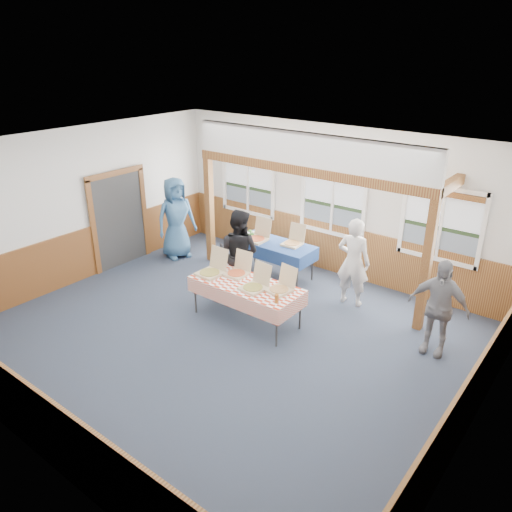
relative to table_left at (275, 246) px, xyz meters
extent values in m
plane|color=#252F3C|center=(0.81, -2.51, -0.70)|extent=(8.00, 8.00, 0.00)
plane|color=white|center=(0.81, -2.51, 2.50)|extent=(8.00, 8.00, 0.00)
plane|color=silver|center=(0.81, 0.99, 0.90)|extent=(8.00, 0.00, 8.00)
plane|color=silver|center=(0.81, -6.01, 0.90)|extent=(8.00, 0.00, 8.00)
plane|color=silver|center=(-3.19, -2.51, 0.90)|extent=(0.00, 8.00, 8.00)
plane|color=silver|center=(4.81, -2.51, 0.90)|extent=(0.00, 8.00, 8.00)
cube|color=brown|center=(0.81, 0.96, -0.15)|extent=(7.98, 0.05, 1.10)
cube|color=brown|center=(0.81, -5.99, -0.15)|extent=(7.98, 0.05, 1.10)
cube|color=brown|center=(-3.16, -2.51, -0.15)|extent=(0.05, 6.98, 1.10)
cube|color=brown|center=(4.79, -2.51, -0.15)|extent=(0.05, 6.98, 1.10)
cube|color=#303030|center=(-3.15, -1.61, 0.35)|extent=(0.06, 1.30, 2.10)
cube|color=white|center=(-1.49, 0.93, 0.21)|extent=(1.52, 0.05, 0.08)
cube|color=white|center=(-1.49, 0.93, 1.59)|extent=(1.52, 0.05, 0.08)
cube|color=white|center=(-2.23, 0.93, 0.90)|extent=(0.08, 0.05, 1.46)
cube|color=white|center=(-0.75, 0.93, 0.90)|extent=(0.08, 0.05, 1.46)
cube|color=white|center=(-1.49, 0.93, 0.90)|extent=(0.05, 0.05, 1.30)
cube|color=slate|center=(-1.49, 0.97, 0.51)|extent=(1.40, 0.02, 0.52)
cube|color=#22361B|center=(-1.49, 0.97, 0.81)|extent=(1.40, 0.02, 0.08)
cube|color=silver|center=(-1.49, 0.97, 1.20)|extent=(1.40, 0.02, 0.70)
cube|color=brown|center=(-1.49, 0.91, 1.49)|extent=(1.40, 0.07, 0.10)
cube|color=white|center=(0.81, 0.93, 0.21)|extent=(1.52, 0.05, 0.08)
cube|color=white|center=(0.81, 0.93, 1.59)|extent=(1.52, 0.05, 0.08)
cube|color=white|center=(0.07, 0.93, 0.90)|extent=(0.08, 0.05, 1.46)
cube|color=white|center=(1.55, 0.93, 0.90)|extent=(0.08, 0.05, 1.46)
cube|color=white|center=(0.81, 0.93, 0.90)|extent=(0.05, 0.05, 1.30)
cube|color=slate|center=(0.81, 0.97, 0.51)|extent=(1.40, 0.02, 0.52)
cube|color=#22361B|center=(0.81, 0.97, 0.81)|extent=(1.40, 0.02, 0.08)
cube|color=silver|center=(0.81, 0.97, 1.20)|extent=(1.40, 0.02, 0.70)
cube|color=brown|center=(0.81, 0.91, 1.49)|extent=(1.40, 0.07, 0.10)
cube|color=white|center=(3.11, 0.93, 0.21)|extent=(1.52, 0.05, 0.08)
cube|color=white|center=(3.11, 0.93, 1.59)|extent=(1.52, 0.05, 0.08)
cube|color=white|center=(2.37, 0.93, 0.90)|extent=(0.08, 0.05, 1.46)
cube|color=white|center=(3.85, 0.93, 0.90)|extent=(0.08, 0.05, 1.46)
cube|color=white|center=(3.11, 0.93, 0.90)|extent=(0.05, 0.05, 1.30)
cube|color=slate|center=(3.11, 0.97, 0.51)|extent=(1.40, 0.02, 0.52)
cube|color=#22361B|center=(3.11, 0.97, 0.81)|extent=(1.40, 0.02, 0.08)
cube|color=silver|center=(3.11, 0.97, 1.20)|extent=(1.40, 0.02, 0.70)
cube|color=brown|center=(3.11, 0.91, 1.49)|extent=(1.40, 0.07, 0.10)
cube|color=#5F2A15|center=(-1.69, -0.21, 0.50)|extent=(0.15, 0.15, 2.40)
cube|color=#5F2A15|center=(3.31, -0.21, 0.50)|extent=(0.15, 0.15, 2.40)
cube|color=#5F2A15|center=(0.81, -0.21, 1.79)|extent=(5.15, 0.18, 0.18)
cylinder|color=#303030|center=(-0.78, -0.29, -0.33)|extent=(0.04, 0.04, 0.73)
cylinder|color=#303030|center=(-0.78, 0.29, -0.33)|extent=(0.04, 0.04, 0.73)
cylinder|color=#303030|center=(0.78, -0.29, -0.33)|extent=(0.04, 0.04, 0.73)
cylinder|color=#303030|center=(0.78, 0.29, -0.33)|extent=(0.04, 0.04, 0.73)
cube|color=#303030|center=(0.00, 0.00, 0.04)|extent=(1.72, 0.82, 0.03)
cube|color=navy|center=(0.00, 0.00, 0.06)|extent=(1.78, 0.88, 0.01)
cube|color=navy|center=(0.00, -0.38, -0.09)|extent=(1.73, 0.13, 0.28)
cube|color=navy|center=(0.00, 0.38, -0.09)|extent=(1.73, 0.13, 0.28)
cylinder|color=#303030|center=(-0.21, -2.25, -0.33)|extent=(0.04, 0.04, 0.73)
cylinder|color=#303030|center=(-0.21, -1.54, -0.33)|extent=(0.04, 0.04, 0.73)
cylinder|color=#303030|center=(1.66, -2.25, -0.33)|extent=(0.04, 0.04, 0.73)
cylinder|color=#303030|center=(1.66, -1.54, -0.33)|extent=(0.04, 0.04, 0.73)
cube|color=#303030|center=(0.73, -1.89, 0.04)|extent=(2.03, 0.94, 0.03)
cube|color=#B92F13|center=(0.73, -1.89, 0.06)|extent=(2.10, 1.00, 0.01)
cube|color=#B92F13|center=(0.73, -2.34, -0.09)|extent=(2.05, 0.12, 0.28)
cube|color=#B92F13|center=(0.73, -1.45, -0.09)|extent=(2.05, 0.12, 0.28)
cube|color=tan|center=(-0.40, -0.15, 0.08)|extent=(0.42, 0.42, 0.05)
cylinder|color=#C5742E|center=(-0.40, -0.15, 0.11)|extent=(0.37, 0.37, 0.01)
cube|color=tan|center=(-0.40, 0.10, 0.31)|extent=(0.42, 0.11, 0.41)
cube|color=tan|center=(0.35, 0.12, 0.08)|extent=(0.40, 0.40, 0.04)
cylinder|color=#DFBA67|center=(0.35, 0.12, 0.11)|extent=(0.35, 0.35, 0.01)
cube|color=tan|center=(0.33, 0.35, 0.29)|extent=(0.38, 0.11, 0.37)
cube|color=tan|center=(-0.02, -2.03, 0.08)|extent=(0.44, 0.44, 0.05)
cylinder|color=#C4873D|center=(-0.02, -2.03, 0.12)|extent=(0.38, 0.38, 0.01)
cube|color=tan|center=(-0.01, -1.78, 0.31)|extent=(0.42, 0.12, 0.41)
cube|color=tan|center=(0.38, -1.74, 0.08)|extent=(0.39, 0.39, 0.04)
cylinder|color=#C5742E|center=(0.38, -1.74, 0.11)|extent=(0.34, 0.34, 0.01)
cube|color=tan|center=(0.37, -1.52, 0.29)|extent=(0.38, 0.10, 0.37)
cube|color=tan|center=(0.98, -2.01, 0.08)|extent=(0.43, 0.43, 0.04)
cylinder|color=#C4873D|center=(0.98, -2.01, 0.11)|extent=(0.37, 0.37, 0.01)
cube|color=tan|center=(1.00, -1.78, 0.30)|extent=(0.40, 0.13, 0.38)
cube|color=tan|center=(1.38, -1.79, 0.08)|extent=(0.42, 0.42, 0.04)
cylinder|color=#DFBA67|center=(1.38, -1.79, 0.11)|extent=(0.37, 0.37, 0.01)
cube|color=tan|center=(1.41, -1.57, 0.29)|extent=(0.38, 0.14, 0.37)
cylinder|color=black|center=(-0.75, 0.00, 0.08)|extent=(0.43, 0.43, 0.03)
cylinder|color=silver|center=(-0.75, 0.00, 0.10)|extent=(0.10, 0.10, 0.04)
sphere|color=#3C762D|center=(-0.63, 0.00, 0.11)|extent=(0.10, 0.10, 0.10)
sphere|color=beige|center=(-0.68, 0.09, 0.11)|extent=(0.10, 0.10, 0.10)
sphere|color=#3C762D|center=(-0.78, 0.12, 0.11)|extent=(0.10, 0.10, 0.10)
sphere|color=beige|center=(-0.86, 0.05, 0.11)|extent=(0.10, 0.10, 0.10)
sphere|color=#3C762D|center=(-0.86, -0.05, 0.11)|extent=(0.10, 0.10, 0.10)
sphere|color=beige|center=(-0.78, -0.12, 0.11)|extent=(0.10, 0.10, 0.10)
sphere|color=#3C762D|center=(-0.68, -0.09, 0.11)|extent=(0.10, 0.10, 0.10)
cylinder|color=#9F541A|center=(1.58, -2.14, 0.14)|extent=(0.07, 0.07, 0.15)
imported|color=silver|center=(1.91, -0.12, 0.18)|extent=(0.69, 0.50, 1.75)
imported|color=black|center=(-0.04, -1.18, 0.20)|extent=(0.99, 0.84, 1.80)
imported|color=#3A6691|center=(-2.45, -0.55, 0.26)|extent=(0.88, 1.08, 1.91)
imported|color=gray|center=(3.77, -0.78, 0.12)|extent=(0.98, 0.46, 1.64)
camera|label=1|loc=(5.76, -8.07, 4.01)|focal=35.00mm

